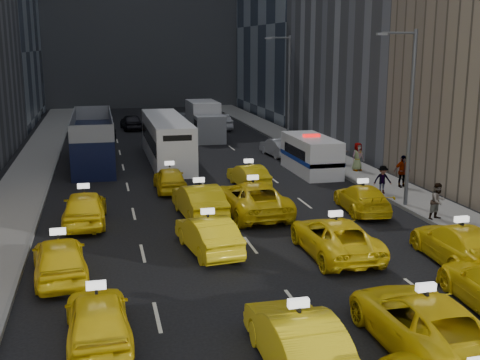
# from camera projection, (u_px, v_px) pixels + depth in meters

# --- Properties ---
(ground) EXTENTS (160.00, 160.00, 0.00)m
(ground) POSITION_uv_depth(u_px,v_px,m) (317.00, 331.00, 17.72)
(ground) COLOR black
(ground) RESTS_ON ground
(sidewalk_west) EXTENTS (3.00, 90.00, 0.15)m
(sidewalk_west) POSITION_uv_depth(u_px,v_px,m) (30.00, 173.00, 39.09)
(sidewalk_west) COLOR gray
(sidewalk_west) RESTS_ON ground
(sidewalk_east) EXTENTS (3.00, 90.00, 0.15)m
(sidewalk_east) POSITION_uv_depth(u_px,v_px,m) (333.00, 160.00, 43.79)
(sidewalk_east) COLOR gray
(sidewalk_east) RESTS_ON ground
(curb_west) EXTENTS (0.15, 90.00, 0.18)m
(curb_west) POSITION_uv_depth(u_px,v_px,m) (53.00, 172.00, 39.41)
(curb_west) COLOR slate
(curb_west) RESTS_ON ground
(curb_east) EXTENTS (0.15, 90.00, 0.18)m
(curb_east) POSITION_uv_depth(u_px,v_px,m) (314.00, 160.00, 43.46)
(curb_east) COLOR slate
(curb_east) RESTS_ON ground
(streetlight_near) EXTENTS (2.15, 0.22, 9.00)m
(streetlight_near) POSITION_uv_depth(u_px,v_px,m) (409.00, 113.00, 30.08)
(streetlight_near) COLOR #595B60
(streetlight_near) RESTS_ON ground
(streetlight_far) EXTENTS (2.15, 0.22, 9.00)m
(streetlight_far) POSITION_uv_depth(u_px,v_px,m) (287.00, 86.00, 49.07)
(streetlight_far) COLOR #595B60
(streetlight_far) RESTS_ON ground
(taxi_4) EXTENTS (1.96, 4.47, 1.50)m
(taxi_4) POSITION_uv_depth(u_px,v_px,m) (98.00, 318.00, 16.88)
(taxi_4) COLOR yellow
(taxi_4) RESTS_ON ground
(taxi_5) EXTENTS (1.75, 4.90, 1.61)m
(taxi_5) POSITION_uv_depth(u_px,v_px,m) (298.00, 340.00, 15.49)
(taxi_5) COLOR yellow
(taxi_5) RESTS_ON ground
(taxi_6) EXTENTS (2.61, 5.64, 1.56)m
(taxi_6) POSITION_uv_depth(u_px,v_px,m) (423.00, 321.00, 16.60)
(taxi_6) COLOR yellow
(taxi_6) RESTS_ON ground
(taxi_8) EXTENTS (2.27, 4.71, 1.55)m
(taxi_8) POSITION_uv_depth(u_px,v_px,m) (60.00, 258.00, 21.53)
(taxi_8) COLOR yellow
(taxi_8) RESTS_ON ground
(taxi_9) EXTENTS (2.20, 4.72, 1.50)m
(taxi_9) POSITION_uv_depth(u_px,v_px,m) (208.00, 234.00, 24.31)
(taxi_9) COLOR yellow
(taxi_9) RESTS_ON ground
(taxi_10) EXTENTS (2.54, 5.40, 1.49)m
(taxi_10) POSITION_uv_depth(u_px,v_px,m) (335.00, 237.00, 24.00)
(taxi_10) COLOR yellow
(taxi_10) RESTS_ON ground
(taxi_11) EXTENTS (2.64, 5.51, 1.55)m
(taxi_11) POSITION_uv_depth(u_px,v_px,m) (460.00, 244.00, 23.04)
(taxi_11) COLOR yellow
(taxi_11) RESTS_ON ground
(taxi_12) EXTENTS (2.09, 4.88, 1.64)m
(taxi_12) POSITION_uv_depth(u_px,v_px,m) (85.00, 208.00, 28.02)
(taxi_12) COLOR yellow
(taxi_12) RESTS_ON ground
(taxi_13) EXTENTS (2.15, 5.11, 1.64)m
(taxi_13) POSITION_uv_depth(u_px,v_px,m) (199.00, 201.00, 29.25)
(taxi_13) COLOR yellow
(taxi_13) RESTS_ON ground
(taxi_14) EXTENTS (2.92, 6.06, 1.66)m
(taxi_14) POSITION_uv_depth(u_px,v_px,m) (253.00, 198.00, 29.72)
(taxi_14) COLOR yellow
(taxi_14) RESTS_ON ground
(taxi_15) EXTENTS (2.47, 4.94, 1.38)m
(taxi_15) POSITION_uv_depth(u_px,v_px,m) (362.00, 198.00, 30.23)
(taxi_15) COLOR yellow
(taxi_15) RESTS_ON ground
(taxi_16) EXTENTS (1.68, 4.16, 1.42)m
(taxi_16) POSITION_uv_depth(u_px,v_px,m) (170.00, 179.00, 34.53)
(taxi_16) COLOR yellow
(taxi_16) RESTS_ON ground
(taxi_17) EXTENTS (1.88, 4.20, 1.34)m
(taxi_17) POSITION_uv_depth(u_px,v_px,m) (249.00, 176.00, 35.60)
(taxi_17) COLOR yellow
(taxi_17) RESTS_ON ground
(nypd_van) EXTENTS (2.89, 6.18, 2.57)m
(nypd_van) POSITION_uv_depth(u_px,v_px,m) (311.00, 155.00, 39.37)
(nypd_van) COLOR silver
(nypd_van) RESTS_ON ground
(double_decker) EXTENTS (2.76, 11.95, 3.47)m
(double_decker) POSITION_uv_depth(u_px,v_px,m) (93.00, 140.00, 42.18)
(double_decker) COLOR black
(double_decker) RESTS_ON ground
(city_bus) EXTENTS (3.80, 12.51, 3.18)m
(city_bus) POSITION_uv_depth(u_px,v_px,m) (167.00, 140.00, 43.16)
(city_bus) COLOR white
(city_bus) RESTS_ON ground
(box_truck) EXTENTS (3.07, 7.37, 3.29)m
(box_truck) POSITION_uv_depth(u_px,v_px,m) (205.00, 121.00, 53.64)
(box_truck) COLOR silver
(box_truck) RESTS_ON ground
(misc_car_0) EXTENTS (1.88, 4.30, 1.37)m
(misc_car_0) POSITION_uv_depth(u_px,v_px,m) (278.00, 147.00, 45.48)
(misc_car_0) COLOR #989AA0
(misc_car_0) RESTS_ON ground
(misc_car_1) EXTENTS (2.96, 5.81, 1.57)m
(misc_car_1) POSITION_uv_depth(u_px,v_px,m) (99.00, 129.00, 54.54)
(misc_car_1) COLOR black
(misc_car_1) RESTS_ON ground
(misc_car_2) EXTENTS (2.54, 5.15, 1.44)m
(misc_car_2) POSITION_uv_depth(u_px,v_px,m) (182.00, 118.00, 62.83)
(misc_car_2) COLOR gray
(misc_car_2) RESTS_ON ground
(misc_car_3) EXTENTS (2.19, 4.67, 1.54)m
(misc_car_3) POSITION_uv_depth(u_px,v_px,m) (131.00, 122.00, 59.64)
(misc_car_3) COLOR black
(misc_car_3) RESTS_ON ground
(misc_car_4) EXTENTS (2.19, 4.97, 1.59)m
(misc_car_4) POSITION_uv_depth(u_px,v_px,m) (218.00, 122.00, 59.68)
(misc_car_4) COLOR #AEAFB6
(misc_car_4) RESTS_ON ground
(pedestrian_1) EXTENTS (0.95, 0.70, 1.76)m
(pedestrian_1) POSITION_uv_depth(u_px,v_px,m) (438.00, 201.00, 28.37)
(pedestrian_1) COLOR gray
(pedestrian_1) RESTS_ON sidewalk_east
(pedestrian_2) EXTENTS (1.07, 0.56, 1.57)m
(pedestrian_2) POSITION_uv_depth(u_px,v_px,m) (383.00, 180.00, 33.34)
(pedestrian_2) COLOR gray
(pedestrian_2) RESTS_ON sidewalk_east
(pedestrian_3) EXTENTS (1.13, 0.59, 1.87)m
(pedestrian_3) POSITION_uv_depth(u_px,v_px,m) (402.00, 171.00, 34.84)
(pedestrian_3) COLOR gray
(pedestrian_3) RESTS_ON sidewalk_east
(pedestrian_4) EXTENTS (1.00, 0.70, 1.86)m
(pedestrian_4) POSITION_uv_depth(u_px,v_px,m) (358.00, 157.00, 39.41)
(pedestrian_4) COLOR gray
(pedestrian_4) RESTS_ON sidewalk_east
(pedestrian_5) EXTENTS (1.49, 0.58, 1.56)m
(pedestrian_5) POSITION_uv_depth(u_px,v_px,m) (338.00, 152.00, 41.82)
(pedestrian_5) COLOR gray
(pedestrian_5) RESTS_ON sidewalk_east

